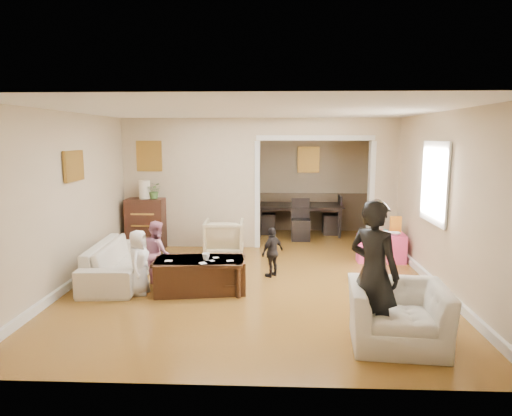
{
  "coord_description": "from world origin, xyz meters",
  "views": [
    {
      "loc": [
        0.32,
        -7.3,
        2.24
      ],
      "look_at": [
        0.0,
        0.2,
        1.05
      ],
      "focal_mm": 31.79,
      "sensor_mm": 36.0,
      "label": 1
    }
  ],
  "objects_px": {
    "dresser": "(146,224)",
    "coffee_cup": "(206,257)",
    "coffee_table": "(200,275)",
    "child_kneel_a": "(139,262)",
    "cyan_cup": "(385,232)",
    "dining_table": "(299,219)",
    "table_lamp": "(145,190)",
    "child_kneel_b": "(157,253)",
    "child_toddler": "(272,252)",
    "play_table": "(389,247)",
    "armchair_front": "(398,315)",
    "armchair_back": "(224,237)",
    "adult_person": "(374,273)",
    "sofa": "(121,261)"
  },
  "relations": [
    {
      "from": "dresser",
      "to": "table_lamp",
      "type": "distance_m",
      "value": 0.69
    },
    {
      "from": "coffee_cup",
      "to": "child_toddler",
      "type": "height_order",
      "value": "child_toddler"
    },
    {
      "from": "armchair_front",
      "to": "dresser",
      "type": "height_order",
      "value": "dresser"
    },
    {
      "from": "coffee_table",
      "to": "play_table",
      "type": "bearing_deg",
      "value": 29.18
    },
    {
      "from": "coffee_table",
      "to": "child_kneel_b",
      "type": "distance_m",
      "value": 0.8
    },
    {
      "from": "dresser",
      "to": "child_kneel_b",
      "type": "distance_m",
      "value": 2.32
    },
    {
      "from": "child_kneel_a",
      "to": "play_table",
      "type": "bearing_deg",
      "value": -63.65
    },
    {
      "from": "child_kneel_b",
      "to": "table_lamp",
      "type": "bearing_deg",
      "value": -9.08
    },
    {
      "from": "armchair_front",
      "to": "dining_table",
      "type": "bearing_deg",
      "value": 102.88
    },
    {
      "from": "table_lamp",
      "to": "adult_person",
      "type": "relative_size",
      "value": 0.22
    },
    {
      "from": "table_lamp",
      "to": "child_kneel_b",
      "type": "bearing_deg",
      "value": -69.91
    },
    {
      "from": "dining_table",
      "to": "child_toddler",
      "type": "bearing_deg",
      "value": -98.49
    },
    {
      "from": "coffee_cup",
      "to": "play_table",
      "type": "bearing_deg",
      "value": 30.67
    },
    {
      "from": "armchair_front",
      "to": "table_lamp",
      "type": "relative_size",
      "value": 2.83
    },
    {
      "from": "dresser",
      "to": "coffee_cup",
      "type": "relative_size",
      "value": 9.3
    },
    {
      "from": "dresser",
      "to": "child_kneel_a",
      "type": "relative_size",
      "value": 1.09
    },
    {
      "from": "table_lamp",
      "to": "dining_table",
      "type": "height_order",
      "value": "table_lamp"
    },
    {
      "from": "armchair_front",
      "to": "child_toddler",
      "type": "bearing_deg",
      "value": 125.14
    },
    {
      "from": "child_kneel_a",
      "to": "table_lamp",
      "type": "bearing_deg",
      "value": 14.65
    },
    {
      "from": "coffee_cup",
      "to": "sofa",
      "type": "bearing_deg",
      "value": 158.53
    },
    {
      "from": "child_toddler",
      "to": "coffee_table",
      "type": "bearing_deg",
      "value": -13.64
    },
    {
      "from": "coffee_table",
      "to": "child_kneel_a",
      "type": "distance_m",
      "value": 0.89
    },
    {
      "from": "dresser",
      "to": "cyan_cup",
      "type": "bearing_deg",
      "value": -9.48
    },
    {
      "from": "coffee_cup",
      "to": "play_table",
      "type": "distance_m",
      "value": 3.57
    },
    {
      "from": "child_kneel_a",
      "to": "cyan_cup",
      "type": "bearing_deg",
      "value": -63.67
    },
    {
      "from": "play_table",
      "to": "adult_person",
      "type": "xyz_separation_m",
      "value": [
        -1.02,
        -3.4,
        0.55
      ]
    },
    {
      "from": "child_kneel_b",
      "to": "child_toddler",
      "type": "height_order",
      "value": "child_kneel_b"
    },
    {
      "from": "coffee_table",
      "to": "coffee_cup",
      "type": "bearing_deg",
      "value": -26.57
    },
    {
      "from": "armchair_back",
      "to": "adult_person",
      "type": "bearing_deg",
      "value": 116.85
    },
    {
      "from": "play_table",
      "to": "child_kneel_a",
      "type": "height_order",
      "value": "child_kneel_a"
    },
    {
      "from": "armchair_front",
      "to": "coffee_cup",
      "type": "distance_m",
      "value": 2.8
    },
    {
      "from": "armchair_front",
      "to": "coffee_cup",
      "type": "xyz_separation_m",
      "value": [
        -2.32,
        1.56,
        0.2
      ]
    },
    {
      "from": "sofa",
      "to": "coffee_cup",
      "type": "xyz_separation_m",
      "value": [
        1.43,
        -0.56,
        0.24
      ]
    },
    {
      "from": "coffee_table",
      "to": "child_kneel_a",
      "type": "xyz_separation_m",
      "value": [
        -0.85,
        -0.15,
        0.23
      ]
    },
    {
      "from": "adult_person",
      "to": "child_kneel_a",
      "type": "height_order",
      "value": "adult_person"
    },
    {
      "from": "dresser",
      "to": "child_kneel_a",
      "type": "xyz_separation_m",
      "value": [
        0.65,
        -2.63,
        -0.04
      ]
    },
    {
      "from": "armchair_back",
      "to": "adult_person",
      "type": "height_order",
      "value": "adult_person"
    },
    {
      "from": "coffee_table",
      "to": "dining_table",
      "type": "bearing_deg",
      "value": 67.76
    },
    {
      "from": "armchair_front",
      "to": "coffee_table",
      "type": "distance_m",
      "value": 2.91
    },
    {
      "from": "child_toddler",
      "to": "adult_person",
      "type": "bearing_deg",
      "value": 65.33
    },
    {
      "from": "dresser",
      "to": "child_kneel_b",
      "type": "xyz_separation_m",
      "value": [
        0.8,
        -2.18,
        -0.02
      ]
    },
    {
      "from": "play_table",
      "to": "armchair_back",
      "type": "bearing_deg",
      "value": 174.36
    },
    {
      "from": "armchair_front",
      "to": "dresser",
      "type": "relative_size",
      "value": 1.0
    },
    {
      "from": "play_table",
      "to": "sofa",
      "type": "bearing_deg",
      "value": -164.44
    },
    {
      "from": "cyan_cup",
      "to": "adult_person",
      "type": "xyz_separation_m",
      "value": [
        -0.92,
        -3.35,
        0.26
      ]
    },
    {
      "from": "cyan_cup",
      "to": "dining_table",
      "type": "distance_m",
      "value": 2.72
    },
    {
      "from": "coffee_table",
      "to": "coffee_cup",
      "type": "xyz_separation_m",
      "value": [
        0.1,
        -0.05,
        0.29
      ]
    },
    {
      "from": "coffee_cup",
      "to": "child_toddler",
      "type": "distance_m",
      "value": 1.25
    },
    {
      "from": "armchair_front",
      "to": "child_kneel_b",
      "type": "height_order",
      "value": "child_kneel_b"
    },
    {
      "from": "dresser",
      "to": "armchair_back",
      "type": "bearing_deg",
      "value": -14.25
    }
  ]
}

